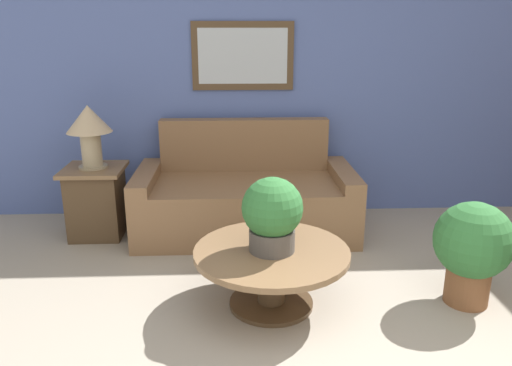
{
  "coord_description": "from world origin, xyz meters",
  "views": [
    {
      "loc": [
        -0.81,
        -1.59,
        1.81
      ],
      "look_at": [
        -0.64,
        2.15,
        0.64
      ],
      "focal_mm": 35.0,
      "sensor_mm": 36.0,
      "label": 1
    }
  ],
  "objects_px": {
    "side_table": "(97,201)",
    "couch_main": "(245,198)",
    "potted_plant_on_table": "(272,213)",
    "table_lamp": "(89,126)",
    "potted_plant_floor": "(472,247)",
    "coffee_table": "(272,265)"
  },
  "relations": [
    {
      "from": "side_table",
      "to": "couch_main",
      "type": "bearing_deg",
      "value": 2.1
    },
    {
      "from": "side_table",
      "to": "potted_plant_on_table",
      "type": "xyz_separation_m",
      "value": [
        1.48,
        -1.29,
        0.35
      ]
    },
    {
      "from": "side_table",
      "to": "table_lamp",
      "type": "distance_m",
      "value": 0.68
    },
    {
      "from": "side_table",
      "to": "table_lamp",
      "type": "relative_size",
      "value": 1.15
    },
    {
      "from": "side_table",
      "to": "potted_plant_floor",
      "type": "height_order",
      "value": "potted_plant_floor"
    },
    {
      "from": "potted_plant_floor",
      "to": "coffee_table",
      "type": "bearing_deg",
      "value": 178.97
    },
    {
      "from": "potted_plant_on_table",
      "to": "potted_plant_floor",
      "type": "height_order",
      "value": "potted_plant_on_table"
    },
    {
      "from": "side_table",
      "to": "potted_plant_on_table",
      "type": "distance_m",
      "value": 1.99
    },
    {
      "from": "side_table",
      "to": "table_lamp",
      "type": "bearing_deg",
      "value": -45.0
    },
    {
      "from": "side_table",
      "to": "table_lamp",
      "type": "xyz_separation_m",
      "value": [
        0.0,
        -0.0,
        0.68
      ]
    },
    {
      "from": "table_lamp",
      "to": "potted_plant_floor",
      "type": "height_order",
      "value": "table_lamp"
    },
    {
      "from": "table_lamp",
      "to": "couch_main",
      "type": "bearing_deg",
      "value": 2.1
    },
    {
      "from": "coffee_table",
      "to": "potted_plant_floor",
      "type": "relative_size",
      "value": 1.44
    },
    {
      "from": "side_table",
      "to": "potted_plant_floor",
      "type": "bearing_deg",
      "value": -24.85
    },
    {
      "from": "couch_main",
      "to": "potted_plant_on_table",
      "type": "height_order",
      "value": "couch_main"
    },
    {
      "from": "table_lamp",
      "to": "potted_plant_on_table",
      "type": "distance_m",
      "value": 1.99
    },
    {
      "from": "coffee_table",
      "to": "couch_main",
      "type": "bearing_deg",
      "value": 96.04
    },
    {
      "from": "couch_main",
      "to": "table_lamp",
      "type": "bearing_deg",
      "value": -177.9
    },
    {
      "from": "potted_plant_on_table",
      "to": "potted_plant_floor",
      "type": "relative_size",
      "value": 0.69
    },
    {
      "from": "potted_plant_floor",
      "to": "couch_main",
      "type": "bearing_deg",
      "value": 137.55
    },
    {
      "from": "coffee_table",
      "to": "potted_plant_on_table",
      "type": "height_order",
      "value": "potted_plant_on_table"
    },
    {
      "from": "coffee_table",
      "to": "potted_plant_floor",
      "type": "xyz_separation_m",
      "value": [
        1.34,
        -0.02,
        0.12
      ]
    }
  ]
}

